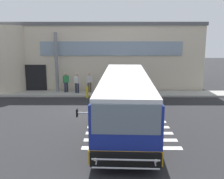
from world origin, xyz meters
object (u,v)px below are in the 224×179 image
(passenger_near_column, at_px, (66,81))
(passenger_by_doorway, at_px, (77,82))
(entry_support_column, at_px, (56,62))
(safety_bollard_yellow, at_px, (87,92))
(bus_main_foreground, at_px, (125,100))
(passenger_at_curb_edge, at_px, (89,81))

(passenger_near_column, bearing_deg, passenger_by_doorway, -20.48)
(entry_support_column, xyz_separation_m, safety_bollard_yellow, (2.74, -1.80, -2.21))
(safety_bollard_yellow, bearing_deg, entry_support_column, 146.71)
(entry_support_column, distance_m, safety_bollard_yellow, 3.95)
(bus_main_foreground, bearing_deg, passenger_near_column, 121.47)
(entry_support_column, distance_m, bus_main_foreground, 9.70)
(passenger_near_column, bearing_deg, passenger_at_curb_edge, -0.85)
(passenger_by_doorway, bearing_deg, passenger_near_column, 159.52)
(safety_bollard_yellow, bearing_deg, bus_main_foreground, -65.89)
(safety_bollard_yellow, bearing_deg, passenger_by_doorway, 129.53)
(bus_main_foreground, bearing_deg, passenger_by_doorway, 116.93)
(entry_support_column, distance_m, passenger_at_curb_edge, 3.22)
(passenger_by_doorway, relative_size, safety_bollard_yellow, 1.86)
(bus_main_foreground, distance_m, safety_bollard_yellow, 6.74)
(passenger_at_curb_edge, bearing_deg, passenger_by_doorway, -161.59)
(entry_support_column, xyz_separation_m, passenger_by_doorway, (1.78, -0.63, -1.58))
(bus_main_foreground, xyz_separation_m, safety_bollard_yellow, (-2.73, 6.10, -0.89))
(passenger_near_column, distance_m, safety_bollard_yellow, 2.55)
(passenger_at_curb_edge, xyz_separation_m, safety_bollard_yellow, (-0.05, -1.50, -0.63))
(passenger_near_column, height_order, safety_bollard_yellow, passenger_near_column)
(bus_main_foreground, xyz_separation_m, passenger_at_curb_edge, (-2.68, 7.60, -0.26))
(entry_support_column, height_order, passenger_at_curb_edge, entry_support_column)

